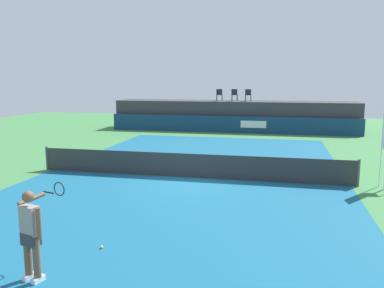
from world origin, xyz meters
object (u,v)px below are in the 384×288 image
Objects in this scene: net_post_far at (358,173)px; tennis_player at (32,232)px; tennis_ball at (102,247)px; spectator_chair_center at (248,94)px; spectator_chair_far_left at (219,94)px; spectator_chair_left at (235,94)px; net_post_near at (47,158)px.

tennis_player reaches higher than net_post_far.
tennis_player reaches higher than tennis_ball.
spectator_chair_far_left is at bearing -175.82° from spectator_chair_center.
tennis_player is (-7.32, -8.45, 0.46)m from net_post_far.
spectator_chair_center is at bearing 108.76° from net_post_far.
tennis_player is (-0.01, -23.47, -1.73)m from spectator_chair_far_left.
spectator_chair_far_left is at bearing 89.97° from tennis_player.
spectator_chair_far_left is 1.00× the size of spectator_chair_left.
net_post_far is (12.40, 0.00, 0.00)m from net_post_near.
spectator_chair_left reaches higher than net_post_far.
net_post_far is at bearing 45.84° from tennis_ball.
net_post_near is at bearing -108.75° from spectator_chair_far_left.
spectator_chair_center is 22.26m from tennis_ball.
tennis_ball is (0.63, -21.89, -2.66)m from spectator_chair_far_left.
spectator_chair_center is 0.89× the size of net_post_far.
tennis_player is at bearing -95.23° from spectator_chair_center.
spectator_chair_center is 13.06× the size of tennis_ball.
tennis_player is 26.03× the size of tennis_ball.
tennis_ball is (0.64, 1.58, -0.92)m from tennis_player.
spectator_chair_left is at bearing 112.10° from net_post_far.
tennis_ball is at bearing -50.20° from net_post_near.
spectator_chair_far_left is at bearing -169.67° from spectator_chair_left.
spectator_chair_left reaches higher than tennis_player.
tennis_player is 1.94m from tennis_ball.
spectator_chair_center is 16.96m from net_post_near.
spectator_chair_center is (2.15, 0.16, 0.00)m from spectator_chair_far_left.
net_post_near is at bearing 180.00° from net_post_far.
net_post_near is at bearing -112.22° from spectator_chair_left.
spectator_chair_left is 22.26m from tennis_ball.
spectator_chair_left is 16.57m from net_post_far.
spectator_chair_left is 1.03m from spectator_chair_center.
spectator_chair_far_left is 0.89× the size of net_post_far.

